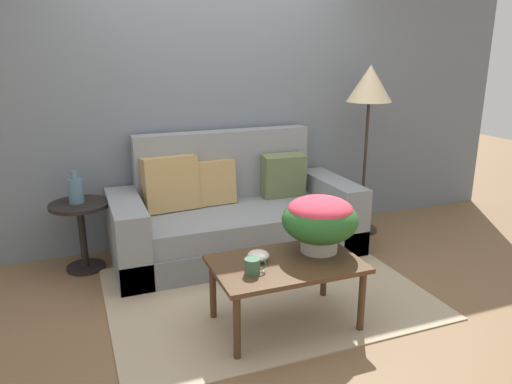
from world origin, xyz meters
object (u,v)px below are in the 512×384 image
at_px(side_table, 81,224).
at_px(potted_plant, 320,219).
at_px(coffee_table, 286,269).
at_px(snack_bowl, 258,256).
at_px(couch, 234,218).
at_px(table_vase, 76,190).
at_px(coffee_mug, 253,266).
at_px(floor_lamp, 369,92).

xyz_separation_m(side_table, potted_plant, (1.47, -1.30, 0.28)).
relative_size(coffee_table, snack_bowl, 6.64).
height_order(couch, side_table, couch).
height_order(snack_bowl, table_vase, table_vase).
bearing_deg(coffee_mug, table_vase, 122.87).
relative_size(coffee_mug, table_vase, 0.54).
bearing_deg(floor_lamp, table_vase, 178.11).
height_order(floor_lamp, coffee_mug, floor_lamp).
height_order(coffee_table, floor_lamp, floor_lamp).
height_order(couch, floor_lamp, floor_lamp).
bearing_deg(couch, snack_bowl, -101.34).
distance_m(coffee_mug, table_vase, 1.76).
bearing_deg(coffee_mug, floor_lamp, 39.32).
xyz_separation_m(floor_lamp, snack_bowl, (-1.59, -1.23, -0.88)).
relative_size(coffee_mug, snack_bowl, 0.99).
bearing_deg(side_table, table_vase, 142.82).
bearing_deg(couch, floor_lamp, 1.59).
height_order(potted_plant, coffee_mug, potted_plant).
bearing_deg(side_table, coffee_table, -49.19).
bearing_deg(couch, side_table, 174.94).
xyz_separation_m(couch, coffee_table, (-0.08, -1.27, 0.08)).
bearing_deg(coffee_table, floor_lamp, 42.39).
distance_m(couch, table_vase, 1.34).
height_order(side_table, snack_bowl, side_table).
distance_m(couch, coffee_table, 1.27).
distance_m(floor_lamp, snack_bowl, 2.20).
xyz_separation_m(potted_plant, coffee_mug, (-0.54, -0.16, -0.18)).
distance_m(side_table, potted_plant, 1.98).
height_order(side_table, coffee_mug, side_table).
distance_m(coffee_table, snack_bowl, 0.20).
bearing_deg(floor_lamp, couch, -178.41).
height_order(couch, table_vase, couch).
xyz_separation_m(side_table, snack_bowl, (1.03, -1.31, 0.09)).
bearing_deg(coffee_mug, coffee_table, 16.75).
height_order(side_table, potted_plant, potted_plant).
height_order(side_table, floor_lamp, floor_lamp).
distance_m(couch, coffee_mug, 1.40).
bearing_deg(couch, coffee_mug, -103.99).
height_order(floor_lamp, snack_bowl, floor_lamp).
relative_size(side_table, floor_lamp, 0.35).
relative_size(coffee_table, side_table, 1.66).
distance_m(coffee_table, potted_plant, 0.40).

